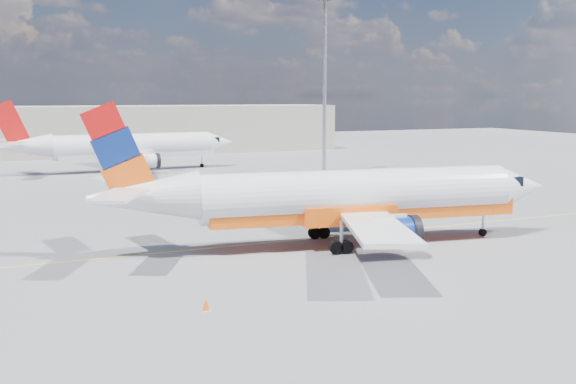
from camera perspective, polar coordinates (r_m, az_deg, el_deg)
name	(u,v)px	position (r m, az deg, el deg)	size (l,w,h in m)	color
ground	(258,256)	(39.58, -2.73, -5.67)	(240.00, 240.00, 0.00)	slate
taxi_line	(242,245)	(42.32, -4.14, -4.73)	(70.00, 0.15, 0.01)	yellow
terminal_main	(133,130)	(112.65, -13.66, 5.42)	(70.00, 14.00, 8.00)	#A8A290
main_jet	(343,197)	(41.80, 4.91, -0.48)	(31.46, 24.62, 9.52)	white
second_jet	(127,147)	(85.75, -14.14, 3.87)	(30.59, 24.16, 9.27)	white
gse_tug	(399,222)	(46.31, 9.87, -2.66)	(2.67, 2.10, 1.70)	black
traffic_cone	(206,305)	(29.91, -7.30, -9.93)	(0.40, 0.40, 0.56)	white
floodlight_mast	(325,69)	(79.82, 3.29, 10.90)	(1.58, 1.58, 21.66)	#9D9DA5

